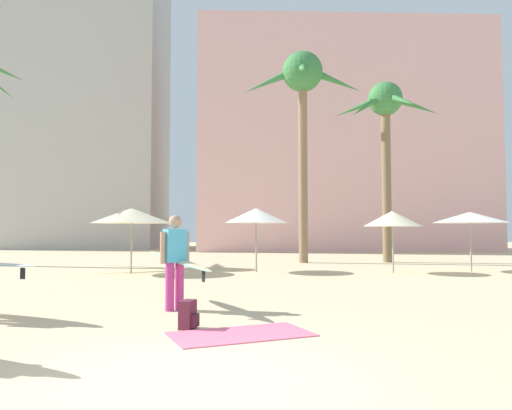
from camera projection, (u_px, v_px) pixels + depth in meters
name	position (u px, v px, depth m)	size (l,w,h in m)	color
ground	(192.00, 377.00, 4.79)	(120.00, 120.00, 0.00)	beige
hotel_pink	(339.00, 142.00, 38.45)	(21.84, 8.82, 17.11)	beige
hotel_tower_gray	(88.00, 46.00, 43.71)	(13.36, 10.00, 36.37)	#BCB7AD
palm_tree_left	(303.00, 88.00, 22.79)	(5.71, 5.74, 9.94)	#896B4C
palm_tree_center	(385.00, 117.00, 23.01)	(4.88, 4.84, 8.58)	brown
cafe_umbrella_0	(132.00, 216.00, 16.69)	(2.75, 2.75, 2.25)	gray
cafe_umbrella_1	(470.00, 217.00, 17.40)	(2.62, 2.62, 2.15)	gray
cafe_umbrella_3	(392.00, 219.00, 16.86)	(2.02, 2.02, 2.16)	gray
cafe_umbrella_4	(256.00, 216.00, 17.38)	(2.28, 2.28, 2.29)	gray
beach_towel	(241.00, 334.00, 6.77)	(1.94, 1.05, 0.01)	#EF6684
backpack	(188.00, 315.00, 7.20)	(0.30, 0.34, 0.42)	#562232
person_mid_left	(176.00, 259.00, 9.02)	(1.74, 2.79, 1.75)	#B7337F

